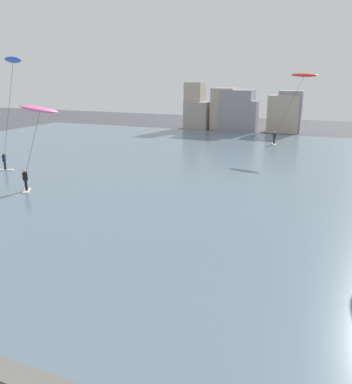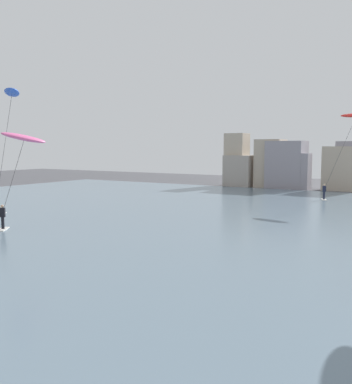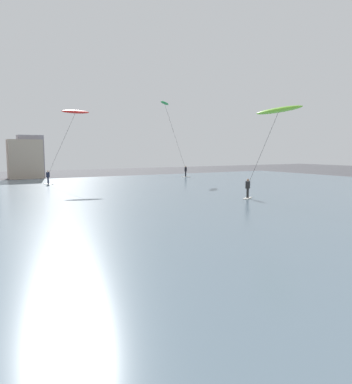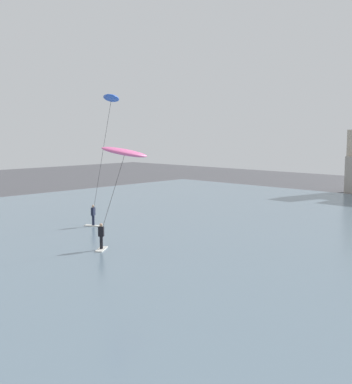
% 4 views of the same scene
% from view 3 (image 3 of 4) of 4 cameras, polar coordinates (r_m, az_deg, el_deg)
% --- Properties ---
extents(water_bay, '(84.00, 52.00, 0.10)m').
position_cam_3_polar(water_bay, '(29.56, -12.44, -1.52)').
color(water_bay, slate).
rests_on(water_bay, ground).
extents(kitesurfer_lime, '(2.09, 5.64, 7.31)m').
position_cam_3_polar(kitesurfer_lime, '(28.99, 15.30, 11.28)').
color(kitesurfer_lime, silver).
rests_on(kitesurfer_lime, water_bay).
extents(kitesurfer_green, '(4.84, 2.99, 11.24)m').
position_cam_3_polar(kitesurfer_green, '(55.32, -1.37, 12.36)').
color(kitesurfer_green, silver).
rests_on(kitesurfer_green, water_bay).
extents(kitesurfer_red, '(5.14, 3.14, 8.77)m').
position_cam_3_polar(kitesurfer_red, '(45.13, -15.78, 10.93)').
color(kitesurfer_red, silver).
rests_on(kitesurfer_red, water_bay).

